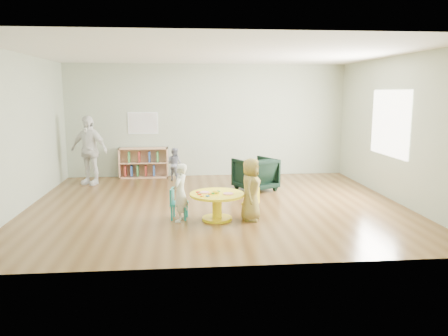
% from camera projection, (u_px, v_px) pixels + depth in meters
% --- Properties ---
extents(room, '(7.10, 7.00, 2.80)m').
position_uv_depth(room, '(217.00, 104.00, 7.97)').
color(room, brown).
rests_on(room, ground).
extents(activity_table, '(0.91, 0.91, 0.50)m').
position_uv_depth(activity_table, '(217.00, 201.00, 7.26)').
color(activity_table, yellow).
rests_on(activity_table, ground).
extents(kid_chair_left, '(0.32, 0.32, 0.52)m').
position_uv_depth(kid_chair_left, '(177.00, 203.00, 7.31)').
color(kid_chair_left, '#17837C').
rests_on(kid_chair_left, ground).
extents(kid_chair_right, '(0.34, 0.34, 0.50)m').
position_uv_depth(kid_chair_right, '(253.00, 202.00, 7.41)').
color(kid_chair_right, yellow).
rests_on(kid_chair_right, ground).
extents(bookshelf, '(1.20, 0.30, 0.75)m').
position_uv_depth(bookshelf, '(143.00, 163.00, 10.89)').
color(bookshelf, tan).
rests_on(bookshelf, ground).
extents(alphabet_poster, '(0.74, 0.01, 0.54)m').
position_uv_depth(alphabet_poster, '(143.00, 123.00, 10.85)').
color(alphabet_poster, white).
rests_on(alphabet_poster, ground).
extents(armchair, '(1.05, 1.06, 0.72)m').
position_uv_depth(armchair, '(255.00, 174.00, 9.45)').
color(armchair, black).
rests_on(armchair, ground).
extents(child_left, '(0.35, 0.41, 0.97)m').
position_uv_depth(child_left, '(180.00, 193.00, 7.14)').
color(child_left, silver).
rests_on(child_left, ground).
extents(child_right, '(0.49, 0.59, 1.04)m').
position_uv_depth(child_right, '(251.00, 189.00, 7.21)').
color(child_right, yellow).
rests_on(child_right, ground).
extents(toddler, '(0.49, 0.47, 0.80)m').
position_uv_depth(toddler, '(175.00, 164.00, 10.50)').
color(toddler, '#1A2242').
rests_on(toddler, ground).
extents(adult_caretaker, '(1.01, 0.73, 1.59)m').
position_uv_depth(adult_caretaker, '(89.00, 150.00, 10.02)').
color(adult_caretaker, white).
rests_on(adult_caretaker, ground).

